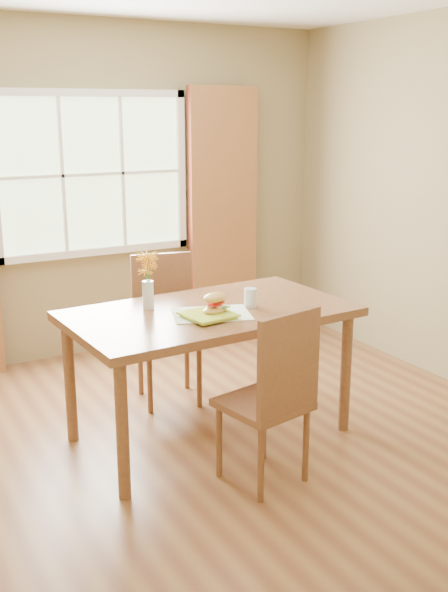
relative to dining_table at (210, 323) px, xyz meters
The scene contains 11 objects.
room 0.61m from the dining_table, behind, with size 4.24×3.84×2.74m.
window 2.01m from the dining_table, 92.43° to the left, with size 1.62×0.06×1.32m.
curtain_right 2.10m from the dining_table, 58.88° to the left, with size 0.65×0.08×2.20m, color maroon.
dining_table is the anchor object (origin of this frame).
chair_near 0.73m from the dining_table, 88.62° to the right, with size 0.49×0.49×1.01m.
chair_far 0.73m from the dining_table, 88.54° to the left, with size 0.51×0.51×1.03m.
placemat 0.14m from the dining_table, 111.76° to the right, with size 0.45×0.33×0.01m, color #EBF2CD.
plate 0.21m from the dining_table, 120.12° to the right, with size 0.27×0.27×0.01m, color #B0D535.
croissant_sandwich 0.23m from the dining_table, 105.12° to the right, with size 0.19×0.16×0.12m.
water_glass 0.29m from the dining_table, 15.68° to the right, with size 0.08×0.08×0.12m.
flower_vase 0.48m from the dining_table, 147.65° to the left, with size 0.14×0.14×0.35m.
Camera 1 is at (-1.80, -3.57, 2.01)m, focal length 42.00 mm.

